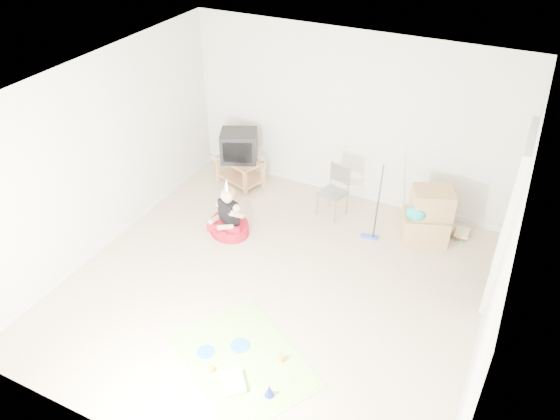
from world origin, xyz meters
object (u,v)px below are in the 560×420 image
at_px(tv_stand, 240,169).
at_px(cardboard_boxes, 427,216).
at_px(seated_woman, 229,221).
at_px(folding_chair, 333,193).
at_px(crt_tv, 239,146).
at_px(birthday_cake, 233,383).

xyz_separation_m(tv_stand, cardboard_boxes, (3.08, -0.16, 0.11)).
height_order(cardboard_boxes, seated_woman, seated_woman).
distance_m(folding_chair, seated_woman, 1.59).
bearing_deg(crt_tv, folding_chair, -30.29).
distance_m(tv_stand, cardboard_boxes, 3.08).
bearing_deg(seated_woman, folding_chair, 42.91).
bearing_deg(tv_stand, crt_tv, 116.57).
bearing_deg(crt_tv, seated_woman, -91.23).
distance_m(folding_chair, birthday_cake, 3.39).
height_order(folding_chair, seated_woman, seated_woman).
xyz_separation_m(folding_chair, birthday_cake, (0.24, -3.36, -0.35)).
relative_size(folding_chair, cardboard_boxes, 1.02).
bearing_deg(crt_tv, tv_stand, -87.47).
bearing_deg(tv_stand, cardboard_boxes, -3.04).
bearing_deg(seated_woman, crt_tv, 112.80).
relative_size(crt_tv, birthday_cake, 1.55).
xyz_separation_m(cardboard_boxes, birthday_cake, (-1.16, -3.38, -0.34)).
relative_size(tv_stand, folding_chair, 1.03).
bearing_deg(birthday_cake, seated_woman, 121.30).
relative_size(folding_chair, birthday_cake, 2.23).
height_order(crt_tv, seated_woman, crt_tv).
bearing_deg(cardboard_boxes, crt_tv, 176.96).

